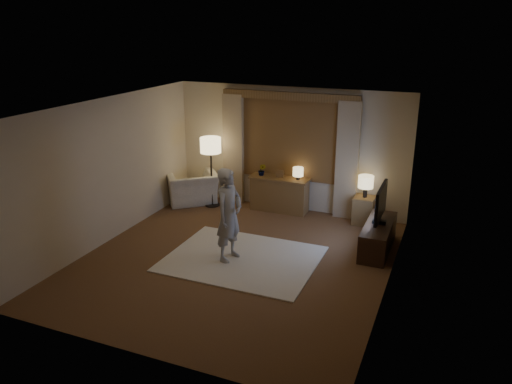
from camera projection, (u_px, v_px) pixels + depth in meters
The scene contains 13 objects.
room at pixel (247, 177), 8.47m from camera, with size 5.04×5.54×2.64m.
rug at pixel (242, 259), 8.49m from camera, with size 2.50×2.00×0.02m, color beige.
sideboard at pixel (279, 195), 10.58m from camera, with size 1.20×0.40×0.70m, color brown.
picture_frame at pixel (280, 175), 10.44m from camera, with size 0.16×0.02×0.20m, color brown.
plant at pixel (262, 170), 10.56m from camera, with size 0.17×0.13×0.30m, color #999999.
table_lamp_sideboard at pixel (298, 172), 10.26m from camera, with size 0.22×0.22×0.30m.
floor_lamp at pixel (211, 149), 10.57m from camera, with size 0.44×0.44×1.52m.
armchair at pixel (192, 187), 11.07m from camera, with size 1.07×0.94×0.70m, color #EDE4C3.
side_table at pixel (364, 210), 9.91m from camera, with size 0.40×0.40×0.56m, color brown.
table_lamp_side at pixel (366, 182), 9.72m from camera, with size 0.30×0.30×0.44m.
tv_stand at pixel (378, 237), 8.77m from camera, with size 0.45×1.40×0.50m, color black.
tv at pixel (381, 203), 8.57m from camera, with size 0.23×0.95×0.69m.
person at pixel (229, 215), 8.23m from camera, with size 0.58×0.38×1.59m, color #9C9990.
Camera 1 is at (3.23, -6.92, 3.84)m, focal length 35.00 mm.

